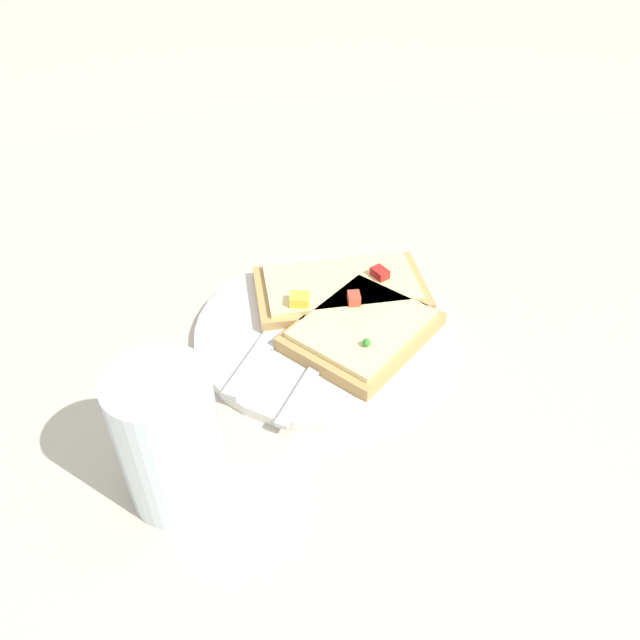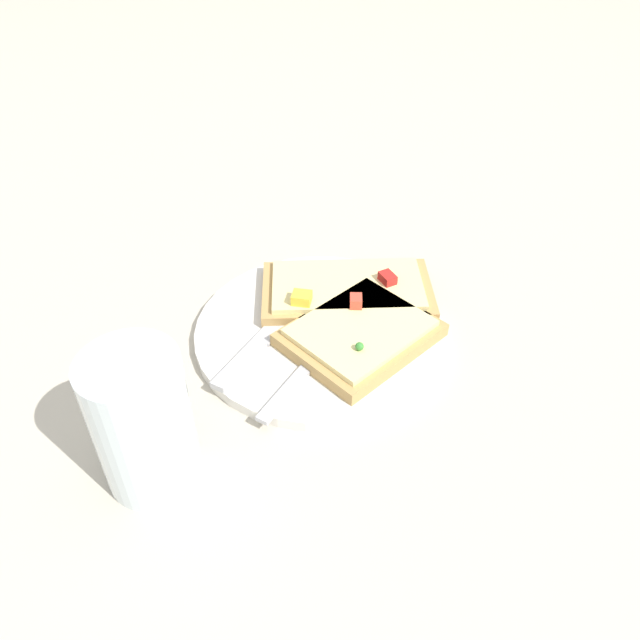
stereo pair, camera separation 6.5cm
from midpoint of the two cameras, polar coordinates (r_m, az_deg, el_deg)
ground_plane at (r=0.67m, az=2.80°, el=-1.56°), size 4.00×4.00×0.00m
plate at (r=0.66m, az=2.82°, el=-1.17°), size 0.26×0.26×0.01m
fork at (r=0.64m, az=3.81°, el=-2.13°), size 0.21×0.11×0.01m
knife at (r=0.64m, az=-2.18°, el=-1.74°), size 0.19×0.10×0.01m
pizza_slice_main at (r=0.69m, az=5.19°, el=2.63°), size 0.13×0.20×0.03m
pizza_slice_corner at (r=0.64m, az=6.61°, el=-1.29°), size 0.18×0.18×0.03m
crumb_scatter at (r=0.70m, az=3.69°, el=2.39°), size 0.10×0.04×0.01m
drinking_glass at (r=0.51m, az=-12.41°, el=-9.31°), size 0.08×0.08×0.13m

